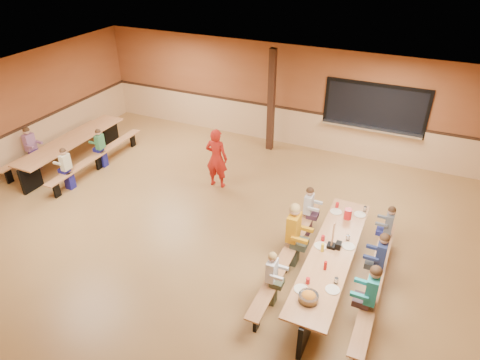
% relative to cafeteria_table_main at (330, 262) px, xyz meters
% --- Properties ---
extents(ground, '(12.00, 12.00, 0.00)m').
position_rel_cafeteria_table_main_xyz_m(ground, '(-2.84, 0.44, -0.53)').
color(ground, olive).
rests_on(ground, ground).
extents(room_envelope, '(12.04, 10.04, 3.02)m').
position_rel_cafeteria_table_main_xyz_m(room_envelope, '(-2.84, 0.44, 0.16)').
color(room_envelope, brown).
rests_on(room_envelope, ground).
extents(kitchen_pass_through, '(2.78, 0.28, 1.38)m').
position_rel_cafeteria_table_main_xyz_m(kitchen_pass_through, '(-0.24, 5.40, 0.96)').
color(kitchen_pass_through, black).
rests_on(kitchen_pass_through, ground).
extents(structural_post, '(0.18, 0.18, 3.00)m').
position_rel_cafeteria_table_main_xyz_m(structural_post, '(-3.04, 4.84, 0.97)').
color(structural_post, black).
rests_on(structural_post, ground).
extents(cafeteria_table_main, '(1.91, 3.70, 0.74)m').
position_rel_cafeteria_table_main_xyz_m(cafeteria_table_main, '(0.00, 0.00, 0.00)').
color(cafeteria_table_main, '#B07446').
rests_on(cafeteria_table_main, ground).
extents(cafeteria_table_second, '(1.91, 3.70, 0.74)m').
position_rel_cafeteria_table_main_xyz_m(cafeteria_table_second, '(-7.72, 1.70, 0.00)').
color(cafeteria_table_second, '#B07446').
rests_on(cafeteria_table_second, ground).
extents(seated_child_white_left, '(0.33, 0.27, 1.12)m').
position_rel_cafeteria_table_main_xyz_m(seated_child_white_left, '(-0.83, -0.89, 0.04)').
color(seated_child_white_left, white).
rests_on(seated_child_white_left, ground).
extents(seated_adult_yellow, '(0.45, 0.37, 1.38)m').
position_rel_cafeteria_table_main_xyz_m(seated_adult_yellow, '(-0.83, 0.27, 0.16)').
color(seated_adult_yellow, '#C98610').
rests_on(seated_adult_yellow, ground).
extents(seated_child_grey_left, '(0.34, 0.28, 1.15)m').
position_rel_cafeteria_table_main_xyz_m(seated_child_grey_left, '(-0.83, 1.32, 0.05)').
color(seated_child_grey_left, silver).
rests_on(seated_child_grey_left, ground).
extents(seated_child_teal_right, '(0.40, 0.33, 1.28)m').
position_rel_cafeteria_table_main_xyz_m(seated_child_teal_right, '(0.83, -0.70, 0.11)').
color(seated_child_teal_right, teal).
rests_on(seated_child_teal_right, ground).
extents(seated_child_navy_right, '(0.37, 0.31, 1.22)m').
position_rel_cafeteria_table_main_xyz_m(seated_child_navy_right, '(0.83, 0.28, 0.08)').
color(seated_child_navy_right, navy).
rests_on(seated_child_navy_right, ground).
extents(seated_child_char_right, '(0.33, 0.27, 1.12)m').
position_rel_cafeteria_table_main_xyz_m(seated_child_char_right, '(0.83, 1.35, 0.03)').
color(seated_child_char_right, '#575C62').
rests_on(seated_child_char_right, ground).
extents(seated_child_purple_sec, '(0.37, 0.30, 1.21)m').
position_rel_cafeteria_table_main_xyz_m(seated_child_purple_sec, '(-8.55, 1.02, 0.08)').
color(seated_child_purple_sec, '#8F5B81').
rests_on(seated_child_purple_sec, ground).
extents(seated_child_green_sec, '(0.32, 0.26, 1.11)m').
position_rel_cafeteria_table_main_xyz_m(seated_child_green_sec, '(-6.90, 1.89, 0.03)').
color(seated_child_green_sec, '#387C4B').
rests_on(seated_child_green_sec, ground).
extents(seated_child_tan_sec, '(0.33, 0.27, 1.13)m').
position_rel_cafeteria_table_main_xyz_m(seated_child_tan_sec, '(-6.90, 0.60, 0.04)').
color(seated_child_tan_sec, beige).
rests_on(seated_child_tan_sec, ground).
extents(standing_woman, '(0.60, 0.41, 1.59)m').
position_rel_cafeteria_table_main_xyz_m(standing_woman, '(-3.52, 2.29, 0.27)').
color(standing_woman, '#B41C14').
rests_on(standing_woman, ground).
extents(punch_pitcher, '(0.16, 0.16, 0.22)m').
position_rel_cafeteria_table_main_xyz_m(punch_pitcher, '(0.03, 1.17, 0.32)').
color(punch_pitcher, red).
rests_on(punch_pitcher, cafeteria_table_main).
extents(chip_bowl, '(0.32, 0.32, 0.15)m').
position_rel_cafeteria_table_main_xyz_m(chip_bowl, '(-0.06, -1.28, 0.29)').
color(chip_bowl, orange).
rests_on(chip_bowl, cafeteria_table_main).
extents(napkin_dispenser, '(0.10, 0.14, 0.13)m').
position_rel_cafeteria_table_main_xyz_m(napkin_dispenser, '(0.07, 0.18, 0.28)').
color(napkin_dispenser, black).
rests_on(napkin_dispenser, cafeteria_table_main).
extents(condiment_mustard, '(0.06, 0.06, 0.17)m').
position_rel_cafeteria_table_main_xyz_m(condiment_mustard, '(-0.17, -0.03, 0.30)').
color(condiment_mustard, yellow).
rests_on(condiment_mustard, cafeteria_table_main).
extents(condiment_ketchup, '(0.06, 0.06, 0.17)m').
position_rel_cafeteria_table_main_xyz_m(condiment_ketchup, '(-0.00, -0.47, 0.30)').
color(condiment_ketchup, '#B2140F').
rests_on(condiment_ketchup, cafeteria_table_main).
extents(table_paddle, '(0.16, 0.16, 0.56)m').
position_rel_cafeteria_table_main_xyz_m(table_paddle, '(-0.05, 0.16, 0.35)').
color(table_paddle, black).
rests_on(table_paddle, cafeteria_table_main).
extents(place_settings, '(0.65, 3.30, 0.11)m').
position_rel_cafeteria_table_main_xyz_m(place_settings, '(0.00, 0.00, 0.27)').
color(place_settings, beige).
rests_on(place_settings, cafeteria_table_main).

